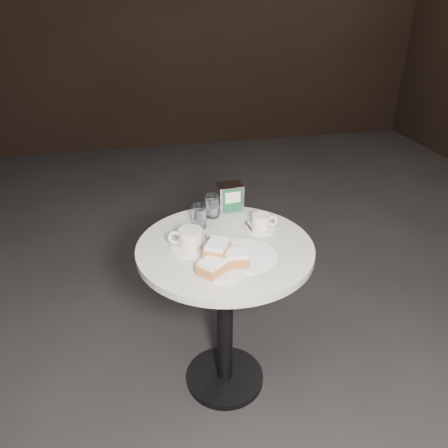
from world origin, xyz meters
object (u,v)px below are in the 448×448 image
coffee_cup_left (190,240)px  water_glass_left (199,216)px  coffee_cup_right (261,223)px  beignet_plate (221,261)px  cafe_table (225,286)px  water_glass_right (212,206)px  napkin_dispenser (229,198)px

coffee_cup_left → water_glass_left: size_ratio=1.94×
coffee_cup_left → coffee_cup_right: bearing=29.7°
beignet_plate → coffee_cup_right: bearing=48.2°
cafe_table → water_glass_left: (-0.07, 0.17, 0.25)m
coffee_cup_left → water_glass_right: size_ratio=1.93×
beignet_plate → water_glass_right: water_glass_right is taller
napkin_dispenser → beignet_plate: bearing=-111.4°
cafe_table → water_glass_right: (-0.00, 0.25, 0.25)m
beignet_plate → coffee_cup_right: 0.33m
coffee_cup_left → water_glass_right: water_glass_right is taller
water_glass_left → beignet_plate: bearing=-85.7°
cafe_table → napkin_dispenser: bearing=73.7°
cafe_table → beignet_plate: beignet_plate is taller
cafe_table → coffee_cup_left: bearing=176.8°
cafe_table → coffee_cup_right: 0.30m
coffee_cup_left → water_glass_left: 0.18m
coffee_cup_left → napkin_dispenser: napkin_dispenser is taller
cafe_table → beignet_plate: 0.28m
water_glass_right → coffee_cup_left: bearing=-118.4°
coffee_cup_left → water_glass_right: 0.28m
cafe_table → coffee_cup_right: size_ratio=4.95×
cafe_table → napkin_dispenser: size_ratio=5.80×
cafe_table → napkin_dispenser: 0.40m
coffee_cup_left → napkin_dispenser: bearing=65.8°
water_glass_left → water_glass_right: size_ratio=0.99×
coffee_cup_right → napkin_dispenser: 0.22m
coffee_cup_left → coffee_cup_right: 0.32m
water_glass_right → napkin_dispenser: bearing=21.8°
coffee_cup_right → water_glass_left: size_ratio=1.52×
coffee_cup_right → napkin_dispenser: napkin_dispenser is taller
coffee_cup_right → beignet_plate: bearing=-120.3°
cafe_table → water_glass_left: water_glass_left is taller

